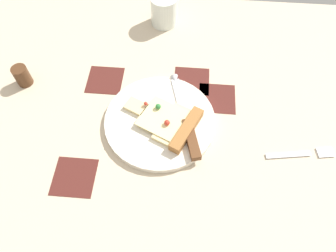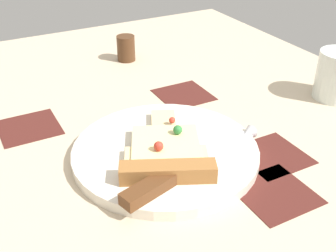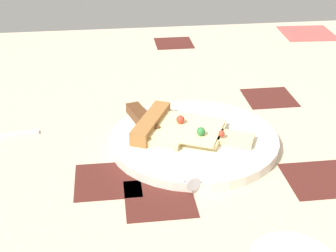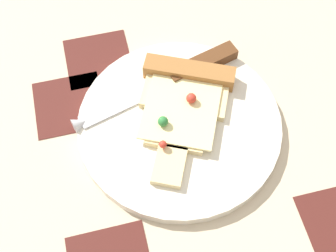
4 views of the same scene
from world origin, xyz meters
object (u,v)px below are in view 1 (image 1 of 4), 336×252
(knife, at_px, (187,123))
(plate, at_px, (160,121))
(fork, at_px, (304,153))
(pizza_slice, at_px, (170,122))
(pepper_shaker, at_px, (22,76))
(drinking_glass, at_px, (164,11))

(knife, bearing_deg, plate, 157.45)
(plate, xyz_separation_m, fork, (0.33, -0.06, -0.00))
(pizza_slice, bearing_deg, knife, -59.84)
(pizza_slice, relative_size, fork, 1.24)
(pizza_slice, height_order, pepper_shaker, pepper_shaker)
(pizza_slice, relative_size, drinking_glass, 2.25)
(plate, height_order, knife, knife)
(plate, bearing_deg, fork, -9.74)
(knife, xyz_separation_m, fork, (0.26, -0.05, -0.02))
(pizza_slice, xyz_separation_m, knife, (0.04, 0.00, -0.00))
(drinking_glass, relative_size, fork, 0.55)
(drinking_glass, xyz_separation_m, fork, (0.35, -0.41, -0.04))
(pizza_slice, relative_size, knife, 0.81)
(pizza_slice, height_order, knife, pizza_slice)
(plate, relative_size, drinking_glass, 3.07)
(plate, relative_size, pizza_slice, 1.36)
(pizza_slice, distance_m, pepper_shaker, 0.39)
(plate, bearing_deg, knife, -6.78)
(pizza_slice, bearing_deg, plate, 90.27)
(pepper_shaker, height_order, fork, pepper_shaker)
(drinking_glass, bearing_deg, knife, -76.71)
(drinking_glass, height_order, pepper_shaker, drinking_glass)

